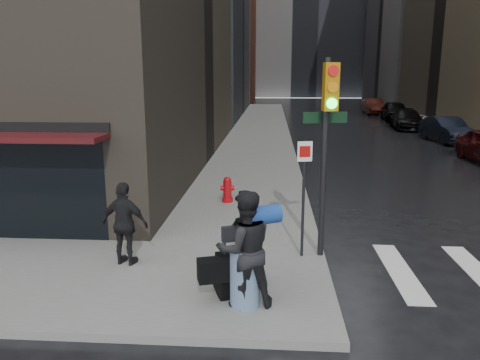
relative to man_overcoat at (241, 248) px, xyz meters
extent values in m
plane|color=black|center=(-0.27, 0.22, -0.91)|extent=(140.00, 140.00, 0.00)
cube|color=slate|center=(-0.27, 27.22, -0.83)|extent=(4.00, 50.00, 0.15)
cube|color=slate|center=(13.23, 27.22, -0.83)|extent=(3.00, 50.00, 0.15)
cube|color=silver|center=(3.23, 1.22, -0.90)|extent=(0.50, 3.00, 0.01)
cube|color=silver|center=(4.83, 1.22, -0.90)|extent=(0.50, 3.00, 0.01)
cube|color=brown|center=(-13.27, 62.22, 12.09)|extent=(22.00, 20.00, 26.00)
cube|color=slate|center=(25.73, 58.22, 11.59)|extent=(22.00, 20.00, 25.00)
cube|color=slate|center=(5.73, 78.22, 15.09)|extent=(40.00, 12.00, 32.00)
imported|color=black|center=(0.07, 0.11, 0.06)|extent=(0.70, 0.59, 1.63)
cylinder|color=black|center=(0.07, 0.11, 0.90)|extent=(0.35, 0.35, 0.04)
cylinder|color=black|center=(0.07, 0.11, 0.96)|extent=(0.22, 0.22, 0.13)
cube|color=black|center=(-0.17, -0.04, 0.28)|extent=(0.36, 0.23, 0.28)
cube|color=black|center=(-0.24, -0.43, -0.37)|extent=(0.49, 0.69, 0.83)
cylinder|color=black|center=(-0.24, -0.43, 0.06)|extent=(0.03, 0.03, 0.38)
imported|color=black|center=(0.12, -0.72, 0.25)|extent=(1.15, 1.01, 2.01)
cube|color=black|center=(-0.38, -0.66, -0.15)|extent=(0.67, 0.48, 0.37)
cylinder|color=#1B4297|center=(0.40, -0.49, 0.78)|extent=(0.68, 0.56, 0.32)
imported|color=black|center=(-2.42, 0.88, 0.11)|extent=(1.08, 0.64, 1.73)
cylinder|color=black|center=(1.63, 1.66, 1.33)|extent=(0.12, 0.12, 4.16)
cube|color=#B9740C|center=(1.68, 1.43, 2.84)|extent=(0.33, 0.25, 0.94)
cylinder|color=red|center=(1.70, 1.33, 3.15)|extent=(0.21, 0.10, 0.21)
cylinder|color=orange|center=(1.70, 1.33, 2.84)|extent=(0.21, 0.10, 0.21)
cylinder|color=#19E533|center=(1.70, 1.33, 2.52)|extent=(0.21, 0.10, 0.21)
cylinder|color=black|center=(1.22, 1.57, 0.49)|extent=(0.06, 0.06, 2.50)
cube|color=white|center=(1.22, 1.54, 1.54)|extent=(0.31, 0.09, 0.42)
cube|color=black|center=(1.63, 1.74, 2.21)|extent=(0.92, 0.23, 0.23)
cylinder|color=#A60A10|center=(-0.79, 5.81, -0.70)|extent=(0.34, 0.34, 0.11)
cylinder|color=#A60A10|center=(-0.79, 5.81, -0.43)|extent=(0.26, 0.26, 0.65)
sphere|color=#A60A10|center=(-0.79, 5.81, -0.09)|extent=(0.24, 0.24, 0.24)
cylinder|color=#A60A10|center=(-0.79, 5.81, -0.32)|extent=(0.45, 0.20, 0.15)
imported|color=black|center=(10.87, 20.37, -0.17)|extent=(1.98, 4.62, 1.48)
imported|color=black|center=(10.42, 26.98, -0.20)|extent=(2.33, 5.00, 1.41)
imported|color=black|center=(11.18, 33.59, -0.08)|extent=(2.37, 5.00, 1.65)
imported|color=#3F130C|center=(10.67, 40.20, -0.13)|extent=(1.64, 4.69, 1.55)
camera|label=1|loc=(0.53, -8.00, 3.10)|focal=35.00mm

